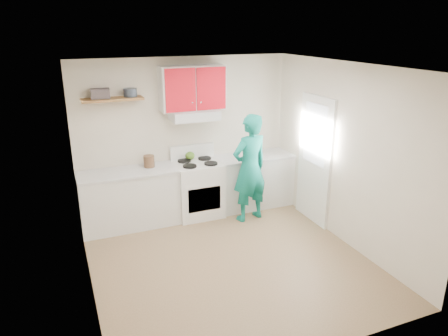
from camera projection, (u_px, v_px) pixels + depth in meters
name	position (u px, v px, depth m)	size (l,w,h in m)	color
floor	(229.00, 261.00, 5.76)	(3.80, 3.80, 0.00)	brown
ceiling	(230.00, 67.00, 4.92)	(3.60, 3.80, 0.04)	white
back_wall	(185.00, 136.00, 7.00)	(3.60, 0.04, 2.60)	beige
front_wall	(314.00, 237.00, 3.68)	(3.60, 0.04, 2.60)	beige
left_wall	(82.00, 191.00, 4.69)	(0.04, 3.80, 2.60)	beige
right_wall	(345.00, 155.00, 5.99)	(0.04, 3.80, 2.60)	beige
door	(315.00, 160.00, 6.68)	(0.05, 0.85, 2.05)	white
door_glass	(315.00, 134.00, 6.53)	(0.01, 0.55, 0.95)	white
counter_left	(129.00, 199.00, 6.64)	(1.52, 0.60, 0.90)	silver
counter_right	(253.00, 181.00, 7.42)	(1.32, 0.60, 0.90)	silver
stove	(198.00, 189.00, 7.03)	(0.76, 0.65, 0.92)	white
range_hood	(194.00, 115.00, 6.72)	(0.76, 0.44, 0.15)	silver
upper_cabinets	(193.00, 88.00, 6.63)	(1.02, 0.33, 0.70)	#B20F1B
shelf	(112.00, 99.00, 6.23)	(0.90, 0.30, 0.04)	brown
books	(100.00, 94.00, 6.17)	(0.27, 0.20, 0.14)	#494044
tin	(130.00, 92.00, 6.32)	(0.20, 0.20, 0.12)	#333D4C
kettle	(190.00, 156.00, 7.03)	(0.16, 0.16, 0.14)	#47721F
crock	(149.00, 162.00, 6.66)	(0.17, 0.17, 0.21)	brown
cutting_board	(234.00, 158.00, 7.15)	(0.30, 0.22, 0.02)	olive
silicone_mat	(270.00, 154.00, 7.39)	(0.32, 0.27, 0.01)	red
person	(250.00, 168.00, 6.73)	(0.65, 0.42, 1.77)	#0D796B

